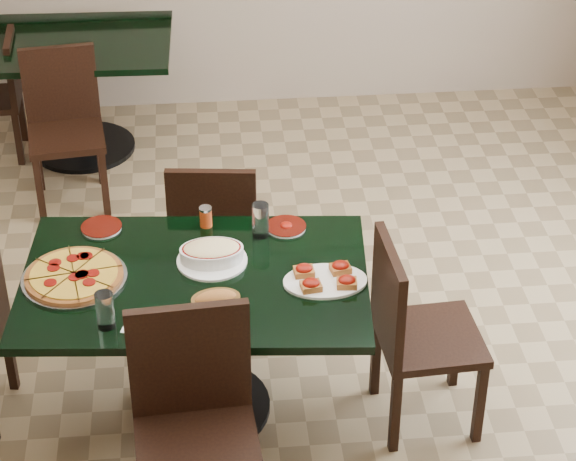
{
  "coord_description": "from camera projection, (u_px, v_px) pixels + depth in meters",
  "views": [
    {
      "loc": [
        -0.29,
        -4.19,
        3.55
      ],
      "look_at": [
        0.1,
        0.0,
        0.74
      ],
      "focal_mm": 70.0,
      "sensor_mm": 36.0,
      "label": 1
    }
  ],
  "objects": [
    {
      "name": "floor",
      "position": [
        268.0,
        358.0,
        5.46
      ],
      "size": [
        5.5,
        5.5,
        0.0
      ],
      "primitive_type": "plane",
      "color": "#8A744F",
      "rests_on": "ground"
    },
    {
      "name": "main_table",
      "position": [
        196.0,
        311.0,
        4.85
      ],
      "size": [
        1.54,
        1.07,
        0.75
      ],
      "rotation": [
        0.0,
        0.0,
        -0.09
      ],
      "color": "black",
      "rests_on": "floor"
    },
    {
      "name": "back_table",
      "position": [
        76.0,
        74.0,
        6.89
      ],
      "size": [
        1.21,
        0.9,
        0.75
      ],
      "rotation": [
        0.0,
        0.0,
        -0.03
      ],
      "color": "black",
      "rests_on": "floor"
    },
    {
      "name": "chair_far",
      "position": [
        215.0,
        230.0,
        5.48
      ],
      "size": [
        0.47,
        0.47,
        0.91
      ],
      "rotation": [
        0.0,
        0.0,
        3.03
      ],
      "color": "black",
      "rests_on": "floor"
    },
    {
      "name": "chair_near",
      "position": [
        195.0,
        416.0,
        4.3
      ],
      "size": [
        0.5,
        0.5,
        1.01
      ],
      "rotation": [
        0.0,
        0.0,
        0.07
      ],
      "color": "black",
      "rests_on": "floor"
    },
    {
      "name": "chair_right",
      "position": [
        412.0,
        326.0,
        4.82
      ],
      "size": [
        0.47,
        0.47,
        0.94
      ],
      "rotation": [
        0.0,
        0.0,
        1.64
      ],
      "color": "black",
      "rests_on": "floor"
    },
    {
      "name": "back_chair_near",
      "position": [
        64.0,
        119.0,
        6.44
      ],
      "size": [
        0.47,
        0.47,
        0.91
      ],
      "rotation": [
        0.0,
        0.0,
        0.12
      ],
      "color": "black",
      "rests_on": "floor"
    },
    {
      "name": "back_chair_left",
      "position": [
        1.0,
        90.0,
        6.9
      ],
      "size": [
        0.38,
        0.38,
        0.79
      ],
      "rotation": [
        0.0,
        0.0,
        -1.54
      ],
      "color": "black",
      "rests_on": "floor"
    },
    {
      "name": "pepperoni_pizza",
      "position": [
        74.0,
        276.0,
        4.72
      ],
      "size": [
        0.45,
        0.45,
        0.04
      ],
      "rotation": [
        0.0,
        0.0,
        0.17
      ],
      "color": "#ABACB2",
      "rests_on": "main_table"
    },
    {
      "name": "lasagna_casserole",
      "position": [
        212.0,
        253.0,
        4.81
      ],
      "size": [
        0.31,
        0.31,
        0.09
      ],
      "rotation": [
        0.0,
        0.0,
        0.01
      ],
      "color": "white",
      "rests_on": "main_table"
    },
    {
      "name": "bread_basket",
      "position": [
        216.0,
        302.0,
        4.54
      ],
      "size": [
        0.22,
        0.17,
        0.09
      ],
      "rotation": [
        0.0,
        0.0,
        0.16
      ],
      "color": "brown",
      "rests_on": "main_table"
    },
    {
      "name": "bruschetta_platter",
      "position": [
        325.0,
        278.0,
        4.7
      ],
      "size": [
        0.36,
        0.25,
        0.05
      ],
      "rotation": [
        0.0,
        0.0,
        0.02
      ],
      "color": "white",
      "rests_on": "main_table"
    },
    {
      "name": "side_plate_near",
      "position": [
        155.0,
        329.0,
        4.44
      ],
      "size": [
        0.18,
        0.18,
        0.02
      ],
      "rotation": [
        0.0,
        0.0,
        0.09
      ],
      "color": "white",
      "rests_on": "main_table"
    },
    {
      "name": "side_plate_far_r",
      "position": [
        286.0,
        227.0,
        5.05
      ],
      "size": [
        0.18,
        0.18,
        0.03
      ],
      "rotation": [
        0.0,
        0.0,
        -0.17
      ],
      "color": "white",
      "rests_on": "main_table"
    },
    {
      "name": "side_plate_far_l",
      "position": [
        101.0,
        227.0,
        5.05
      ],
      "size": [
        0.18,
        0.18,
        0.02
      ],
      "rotation": [
        0.0,
        0.0,
        -0.29
      ],
      "color": "white",
      "rests_on": "main_table"
    },
    {
      "name": "napkin_setting",
      "position": [
        142.0,
        324.0,
        4.48
      ],
      "size": [
        0.17,
        0.17,
        0.01
      ],
      "rotation": [
        0.0,
        0.0,
        -0.3
      ],
      "color": "white",
      "rests_on": "main_table"
    },
    {
      "name": "water_glass_a",
      "position": [
        261.0,
        220.0,
        4.96
      ],
      "size": [
        0.08,
        0.08,
        0.16
      ],
      "primitive_type": "cylinder",
      "color": "white",
      "rests_on": "main_table"
    },
    {
      "name": "water_glass_b",
      "position": [
        105.0,
        310.0,
        4.42
      ],
      "size": [
        0.07,
        0.07,
        0.16
      ],
      "primitive_type": "cylinder",
      "color": "white",
      "rests_on": "main_table"
    },
    {
      "name": "pepper_shaker",
      "position": [
        206.0,
        217.0,
        5.05
      ],
      "size": [
        0.06,
        0.06,
        0.1
      ],
      "color": "#AD3412",
      "rests_on": "main_table"
    }
  ]
}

